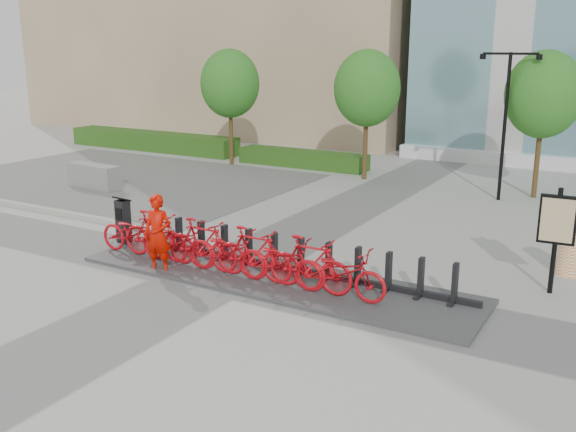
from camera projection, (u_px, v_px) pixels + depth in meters
The scene contains 25 objects.
ground at pixel (219, 274), 15.09m from camera, with size 120.00×120.00×0.00m, color #A8A69D.
gravel_patch at pixel (120, 179), 25.78m from camera, with size 14.00×14.00×0.00m, color #43423F.
curb at pixel (10, 204), 21.49m from camera, with size 14.00×0.25×0.15m, color gray.
hedge_a at pixel (152, 141), 33.04m from camera, with size 10.00×1.40×0.90m, color #2E5F1D.
hedge_b at pixel (303, 159), 28.47m from camera, with size 6.00×1.20×0.70m, color #2E5F1D.
tree_0 at pixel (230, 84), 28.08m from camera, with size 2.60×2.60×5.10m.
tree_1 at pixel (367, 89), 24.94m from camera, with size 2.60×2.60×5.10m.
tree_2 at pixel (544, 95), 21.80m from camera, with size 2.60×2.60×5.10m.
streetlamp at pixel (506, 109), 21.56m from camera, with size 2.00×0.20×5.00m.
dock_pad at pixel (273, 278), 14.71m from camera, with size 9.60×2.40×0.08m, color #3F3F40.
dock_rail_posts at pixel (286, 254), 14.95m from camera, with size 8.02×0.50×0.85m, color black, non-canonical shape.
bike_0 at pixel (134, 233), 16.15m from camera, with size 0.72×2.07×1.09m, color #B20A13.
bike_1 at pixel (155, 235), 15.78m from camera, with size 0.57×2.00×1.20m, color #B20A13.
bike_2 at pixel (178, 242), 15.45m from camera, with size 0.72×2.07×1.09m, color #B20A13.
bike_3 at pixel (202, 244), 15.09m from camera, with size 0.57×2.00×1.20m, color #B20A13.
bike_4 at pixel (227, 251), 14.76m from camera, with size 0.72×2.07×1.09m, color #B20A13.
bike_5 at pixel (254, 254), 14.39m from camera, with size 0.57×2.00×1.20m, color #B20A13.
bike_6 at pixel (281, 261), 14.06m from camera, with size 0.72×2.07×1.09m, color #B20A13.
bike_7 at pixel (310, 264), 13.70m from camera, with size 0.57×2.00×1.20m, color #B20A13.
bike_8 at pixel (341, 273), 13.36m from camera, with size 0.72×2.07×1.09m, color #B20A13.
kiosk at pixel (123, 220), 17.10m from camera, with size 0.41×0.36×1.28m.
worker_red at pixel (158, 234), 14.95m from camera, with size 0.69×0.45×1.89m, color #C90E00.
construction_barrel at pixel (570, 254), 14.90m from camera, with size 0.54×0.54×1.03m, color orange.
jersey_barrier at pixel (94, 176), 24.18m from camera, with size 2.30×0.63×0.89m, color gray.
map_sign at pixel (557, 224), 13.55m from camera, with size 0.77×0.17×2.33m.
Camera 1 is at (8.51, -11.52, 5.20)m, focal length 40.00 mm.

